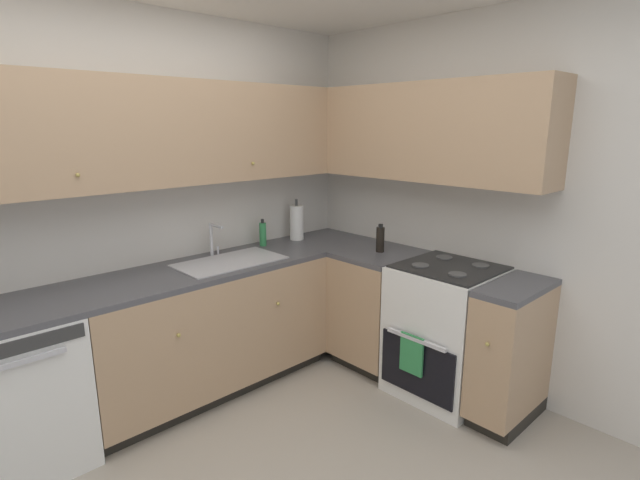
{
  "coord_description": "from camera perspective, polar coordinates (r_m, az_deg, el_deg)",
  "views": [
    {
      "loc": [
        -1.1,
        -1.44,
        1.8
      ],
      "look_at": [
        0.97,
        0.74,
        1.07
      ],
      "focal_mm": 27.07,
      "sensor_mm": 36.0,
      "label": 1
    }
  ],
  "objects": [
    {
      "name": "oven_range",
      "position": [
        3.41,
        14.68,
        -10.18
      ],
      "size": [
        0.68,
        0.62,
        1.03
      ],
      "color": "white",
      "rests_on": "ground_plane"
    },
    {
      "name": "countertop_back",
      "position": [
        3.28,
        -13.54,
        -3.34
      ],
      "size": [
        2.87,
        0.6,
        0.03
      ],
      "primitive_type": "cube",
      "color": "#4C4C51",
      "rests_on": "lower_cabinets_back"
    },
    {
      "name": "faucet",
      "position": [
        3.48,
        -12.51,
        0.38
      ],
      "size": [
        0.07,
        0.16,
        0.24
      ],
      "color": "silver",
      "rests_on": "countertop_back"
    },
    {
      "name": "upper_cabinets_right",
      "position": [
        3.48,
        10.75,
        12.43
      ],
      "size": [
        0.32,
        1.98,
        0.64
      ],
      "color": "tan"
    },
    {
      "name": "lower_cabinets_back",
      "position": [
        3.43,
        -13.12,
        -10.33
      ],
      "size": [
        1.66,
        0.62,
        0.85
      ],
      "color": "tan",
      "rests_on": "ground_plane"
    },
    {
      "name": "wall_right",
      "position": [
        3.37,
        20.6,
        3.42
      ],
      "size": [
        0.05,
        3.29,
        2.51
      ],
      "primitive_type": "cube",
      "color": "silver",
      "rests_on": "ground_plane"
    },
    {
      "name": "sink",
      "position": [
        3.35,
        -10.56,
        -3.23
      ],
      "size": [
        0.72,
        0.4,
        0.1
      ],
      "color": "#B7B7BC",
      "rests_on": "countertop_back"
    },
    {
      "name": "oil_bottle",
      "position": [
        3.55,
        7.14,
        0.11
      ],
      "size": [
        0.06,
        0.06,
        0.21
      ],
      "color": "black",
      "rests_on": "countertop_right"
    },
    {
      "name": "countertop_right",
      "position": [
        3.36,
        11.85,
        -2.8
      ],
      "size": [
        0.6,
        1.43,
        0.03
      ],
      "color": "#4C4C51",
      "rests_on": "lower_cabinets_right"
    },
    {
      "name": "paper_towel_roll",
      "position": [
        3.9,
        -2.78,
        2.09
      ],
      "size": [
        0.11,
        0.11,
        0.34
      ],
      "color": "white",
      "rests_on": "countertop_back"
    },
    {
      "name": "upper_cabinets_back",
      "position": [
        3.19,
        -18.25,
        11.92
      ],
      "size": [
        2.55,
        0.34,
        0.64
      ],
      "color": "tan"
    },
    {
      "name": "soap_bottle",
      "position": [
        3.72,
        -6.78,
        0.72
      ],
      "size": [
        0.05,
        0.05,
        0.21
      ],
      "color": "#338C4C",
      "rests_on": "countertop_back"
    },
    {
      "name": "dishwasher",
      "position": [
        3.09,
        -32.18,
        -15.04
      ],
      "size": [
        0.6,
        0.63,
        0.85
      ],
      "color": "white",
      "rests_on": "ground_plane"
    },
    {
      "name": "lower_cabinets_right",
      "position": [
        3.51,
        11.53,
        -9.66
      ],
      "size": [
        0.62,
        1.43,
        0.85
      ],
      "color": "tan",
      "rests_on": "ground_plane"
    },
    {
      "name": "wall_back",
      "position": [
        3.3,
        -23.39,
        2.97
      ],
      "size": [
        3.85,
        0.05,
        2.51
      ],
      "primitive_type": "cube",
      "color": "silver",
      "rests_on": "ground_plane"
    }
  ]
}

